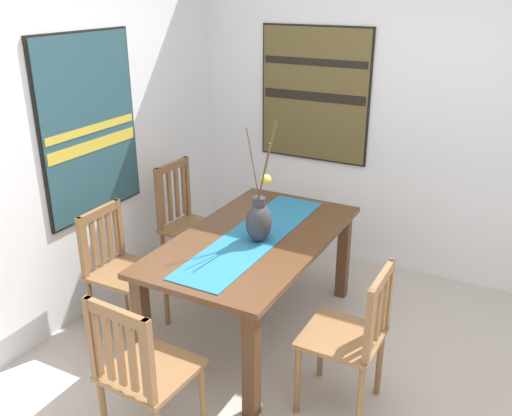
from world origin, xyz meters
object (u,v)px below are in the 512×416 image
chair_0 (142,371)px  chair_2 (351,336)px  chair_3 (119,268)px  chair_1 (187,221)px  painting_on_back_wall (89,127)px  dining_table (254,251)px  centerpiece_vase (259,220)px  painting_on_side_wall (315,95)px

chair_0 → chair_2: (0.79, -0.81, -0.02)m
chair_2 → chair_3: chair_2 is taller
chair_1 → painting_on_back_wall: 1.09m
dining_table → chair_2: (-0.41, -0.82, -0.14)m
chair_1 → painting_on_back_wall: size_ratio=0.77×
centerpiece_vase → chair_3: (-0.36, 0.88, -0.39)m
chair_0 → chair_2: bearing=-45.8°
centerpiece_vase → chair_1: 1.07m
chair_0 → chair_2: size_ratio=1.03×
chair_3 → painting_on_back_wall: bearing=56.1°
painting_on_side_wall → centerpiece_vase: bearing=-170.7°
chair_1 → painting_on_back_wall: bearing=146.9°
chair_1 → painting_on_side_wall: size_ratio=0.88×
chair_2 → painting_on_side_wall: painting_on_side_wall is taller
painting_on_back_wall → chair_0: bearing=-130.8°
chair_3 → chair_1: bearing=1.0°
centerpiece_vase → chair_1: bearing=62.4°
dining_table → chair_1: size_ratio=1.67×
painting_on_side_wall → painting_on_back_wall: bearing=146.2°
dining_table → chair_0: 1.21m
chair_3 → chair_0: bearing=-133.5°
chair_1 → chair_3: bearing=-179.0°
chair_2 → chair_3: size_ratio=1.01×
dining_table → centerpiece_vase: size_ratio=2.07×
dining_table → centerpiece_vase: 0.27m
chair_1 → painting_on_side_wall: 1.48m
chair_1 → painting_on_side_wall: (0.97, -0.66, 0.91)m
centerpiece_vase → chair_0: size_ratio=0.86×
chair_2 → painting_on_side_wall: size_ratio=0.81×
painting_on_side_wall → chair_1: bearing=145.8°
chair_1 → painting_on_side_wall: bearing=-34.2°
chair_0 → painting_on_side_wall: (2.59, 0.19, 0.92)m
centerpiece_vase → chair_2: centerpiece_vase is taller
chair_0 → chair_3: 1.15m
chair_0 → chair_1: chair_1 is taller
centerpiece_vase → painting_on_back_wall: painting_on_back_wall is taller
dining_table → chair_0: chair_0 is taller
chair_2 → painting_on_back_wall: (0.27, 2.03, 0.88)m
chair_0 → painting_on_side_wall: painting_on_side_wall is taller
chair_0 → painting_on_back_wall: (1.05, 1.22, 0.86)m
chair_2 → painting_on_side_wall: bearing=29.0°
centerpiece_vase → chair_0: bearing=177.9°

